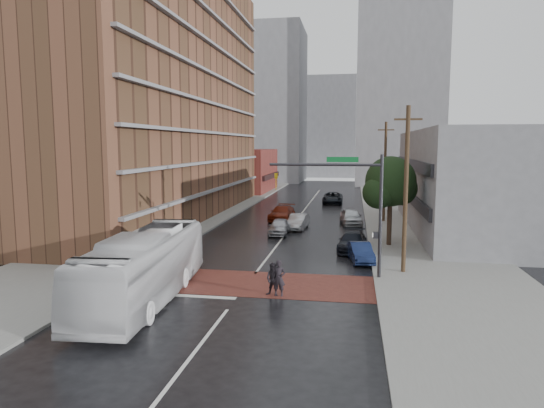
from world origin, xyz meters
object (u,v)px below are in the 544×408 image
(car_travel_b, at_px, (298,222))
(car_parked_near, at_px, (361,252))
(car_travel_a, at_px, (279,227))
(transit_bus, at_px, (145,267))
(pedestrian_b, at_px, (273,279))
(car_travel_c, at_px, (282,213))
(pedestrian_a, at_px, (279,278))
(suv_travel, at_px, (333,198))
(car_parked_far, at_px, (351,217))
(car_parked_mid, at_px, (352,242))

(car_travel_b, height_order, car_parked_near, car_travel_b)
(car_travel_a, bearing_deg, car_parked_near, -53.36)
(transit_bus, bearing_deg, pedestrian_b, 12.02)
(car_parked_near, bearing_deg, car_travel_c, 105.39)
(pedestrian_a, distance_m, car_parked_near, 9.27)
(pedestrian_b, bearing_deg, suv_travel, 101.55)
(pedestrian_a, xyz_separation_m, car_parked_far, (3.49, 23.31, -0.13))
(car_parked_far, bearing_deg, suv_travel, 90.33)
(car_travel_a, relative_size, car_parked_mid, 0.86)
(car_travel_b, bearing_deg, car_parked_near, -59.10)
(transit_bus, distance_m, car_travel_b, 22.45)
(car_travel_b, height_order, car_parked_far, car_parked_far)
(suv_travel, xyz_separation_m, car_parked_near, (3.24, -32.09, -0.12))
(pedestrian_b, distance_m, car_parked_near, 9.40)
(car_travel_c, bearing_deg, car_parked_mid, -57.22)
(car_travel_b, bearing_deg, car_travel_c, 119.62)
(transit_bus, height_order, car_parked_far, transit_bus)
(transit_bus, xyz_separation_m, car_parked_near, (10.67, 10.05, -1.08))
(pedestrian_b, height_order, suv_travel, pedestrian_b)
(pedestrian_b, distance_m, car_travel_c, 25.30)
(pedestrian_b, relative_size, car_travel_a, 0.42)
(pedestrian_a, xyz_separation_m, car_travel_c, (-3.55, 25.08, -0.19))
(pedestrian_b, bearing_deg, car_parked_near, 74.69)
(transit_bus, relative_size, car_travel_b, 2.90)
(transit_bus, xyz_separation_m, pedestrian_b, (6.16, 1.80, -0.85))
(pedestrian_b, distance_m, car_travel_a, 17.24)
(car_parked_mid, distance_m, car_parked_far, 11.82)
(car_parked_near, bearing_deg, transit_bus, -146.15)
(suv_travel, bearing_deg, car_travel_c, -106.25)
(pedestrian_a, bearing_deg, transit_bus, -161.78)
(suv_travel, distance_m, car_parked_far, 17.20)
(car_travel_c, bearing_deg, pedestrian_a, -77.17)
(suv_travel, height_order, car_parked_far, car_parked_far)
(transit_bus, relative_size, car_travel_a, 3.03)
(pedestrian_a, height_order, car_parked_far, pedestrian_a)
(transit_bus, xyz_separation_m, suv_travel, (7.44, 42.13, -0.96))
(transit_bus, bearing_deg, car_travel_c, 79.62)
(transit_bus, distance_m, car_travel_a, 19.30)
(car_travel_a, distance_m, car_parked_near, 11.17)
(suv_travel, relative_size, car_parked_far, 1.16)
(car_parked_mid, bearing_deg, pedestrian_b, -104.41)
(pedestrian_a, distance_m, car_travel_a, 17.29)
(pedestrian_a, height_order, suv_travel, pedestrian_a)
(car_travel_b, distance_m, car_travel_c, 5.52)
(transit_bus, distance_m, pedestrian_b, 6.48)
(pedestrian_b, bearing_deg, car_travel_b, 106.31)
(pedestrian_a, distance_m, car_travel_b, 20.08)
(car_travel_a, relative_size, car_travel_c, 0.79)
(suv_travel, height_order, car_parked_near, suv_travel)
(car_travel_c, xyz_separation_m, car_parked_mid, (7.23, -13.58, -0.06))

